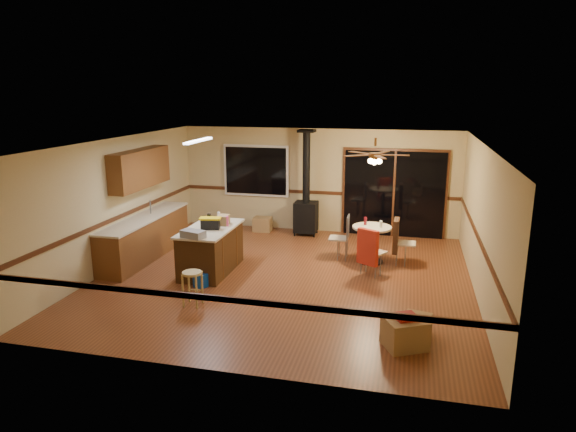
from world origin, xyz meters
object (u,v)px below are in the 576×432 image
(toolbox_black, at_px, (210,224))
(box_corner_a, at_px, (405,333))
(bar_stool, at_px, (193,289))
(blue_bucket, at_px, (201,279))
(kitchen_island, at_px, (211,249))
(dining_table, at_px, (372,238))
(box_under_window, at_px, (262,224))
(wood_stove, at_px, (306,206))
(chair_near, at_px, (369,247))
(chair_right, at_px, (397,236))
(box_corner_b, at_px, (417,324))
(chair_left, at_px, (344,232))
(toolbox_grey, at_px, (193,234))

(toolbox_black, bearing_deg, box_corner_a, -30.24)
(bar_stool, bearing_deg, blue_bucket, 104.16)
(bar_stool, height_order, blue_bucket, bar_stool)
(kitchen_island, distance_m, dining_table, 3.31)
(kitchen_island, distance_m, box_under_window, 3.12)
(wood_stove, distance_m, box_corner_a, 5.92)
(chair_near, height_order, chair_right, same)
(chair_right, xyz_separation_m, box_corner_b, (0.41, -3.18, -0.44))
(box_corner_b, bearing_deg, bar_stool, 176.79)
(chair_left, relative_size, box_corner_b, 1.36)
(box_under_window, distance_m, box_corner_b, 6.25)
(bar_stool, bearing_deg, toolbox_grey, 111.53)
(dining_table, height_order, chair_near, chair_near)
(kitchen_island, distance_m, chair_right, 3.82)
(bar_stool, xyz_separation_m, blue_bucket, (-0.21, 0.85, -0.17))
(toolbox_grey, xyz_separation_m, box_corner_b, (4.02, -1.12, -0.82))
(blue_bucket, bearing_deg, bar_stool, -75.84)
(bar_stool, bearing_deg, box_corner_b, -3.21)
(wood_stove, xyz_separation_m, bar_stool, (-0.98, -4.68, -0.43))
(blue_bucket, bearing_deg, box_corner_b, -15.17)
(box_under_window, bearing_deg, chair_near, -42.64)
(wood_stove, relative_size, toolbox_grey, 5.76)
(box_corner_a, height_order, box_corner_b, box_corner_a)
(kitchen_island, distance_m, chair_left, 2.83)
(dining_table, bearing_deg, kitchen_island, -157.18)
(dining_table, bearing_deg, blue_bucket, -144.90)
(chair_left, xyz_separation_m, box_corner_b, (1.52, -3.23, -0.44))
(kitchen_island, bearing_deg, wood_stove, 66.91)
(chair_left, xyz_separation_m, box_corner_a, (1.35, -3.67, -0.38))
(blue_bucket, xyz_separation_m, chair_right, (3.46, 2.13, 0.47))
(chair_near, distance_m, box_under_window, 3.97)
(kitchen_island, distance_m, wood_stove, 3.33)
(bar_stool, xyz_separation_m, chair_near, (2.74, 2.06, 0.30))
(kitchen_island, height_order, wood_stove, wood_stove)
(wood_stove, distance_m, chair_left, 2.03)
(kitchen_island, xyz_separation_m, bar_stool, (0.32, -1.63, -0.16))
(blue_bucket, xyz_separation_m, box_corner_a, (3.70, -1.50, 0.08))
(toolbox_grey, distance_m, chair_right, 4.17)
(wood_stove, height_order, blue_bucket, wood_stove)
(blue_bucket, bearing_deg, toolbox_black, 94.94)
(dining_table, relative_size, box_corner_b, 2.15)
(wood_stove, distance_m, toolbox_black, 3.39)
(blue_bucket, bearing_deg, box_corner_a, -22.00)
(kitchen_island, xyz_separation_m, box_corner_b, (3.98, -1.84, -0.30))
(chair_left, distance_m, box_corner_a, 3.93)
(toolbox_black, bearing_deg, blue_bucket, -85.06)
(wood_stove, xyz_separation_m, toolbox_black, (-1.25, -3.14, 0.27))
(wood_stove, relative_size, box_corner_a, 4.51)
(blue_bucket, distance_m, chair_right, 4.09)
(toolbox_black, bearing_deg, box_corner_b, -23.95)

